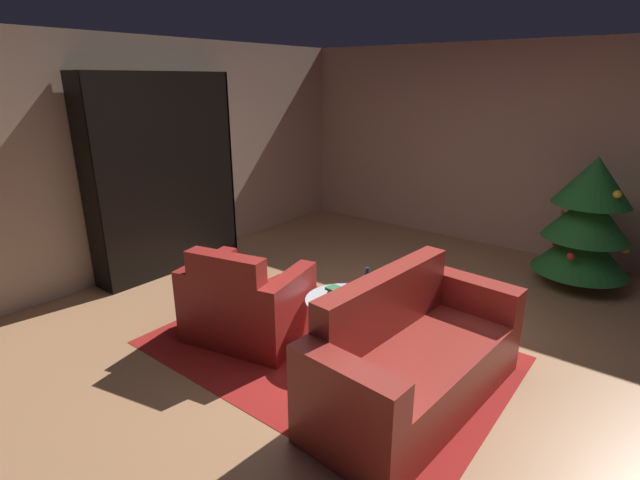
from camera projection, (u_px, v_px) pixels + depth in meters
name	position (u px, v px, depth m)	size (l,w,h in m)	color
ground_plane	(366.00, 343.00, 4.02)	(7.60, 7.60, 0.00)	#AE7B53
wall_back	(507.00, 149.00, 5.99)	(6.01, 0.06, 2.56)	tan
wall_left	(146.00, 157.00, 5.35)	(0.06, 6.45, 2.56)	tan
area_rug	(326.00, 350.00, 3.92)	(2.80, 1.89, 0.01)	maroon
bookshelf_unit	(173.00, 177.00, 5.39)	(0.35, 1.72, 2.19)	black
armchair_red	(246.00, 305.00, 4.03)	(1.09, 0.90, 0.84)	maroon
couch_red	(412.00, 361.00, 3.23)	(0.87, 1.76, 0.88)	maroon
coffee_table	(344.00, 305.00, 3.83)	(0.63, 0.63, 0.44)	black
book_stack_on_table	(339.00, 295.00, 3.78)	(0.23, 0.14, 0.10)	#B62A25
bottle_on_table	(366.00, 288.00, 3.74)	(0.07, 0.07, 0.29)	navy
decorated_tree	(587.00, 221.00, 4.95)	(0.96, 0.96, 1.38)	brown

